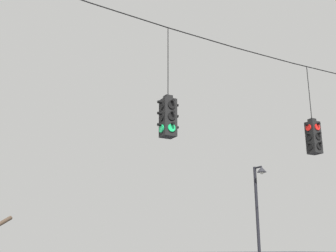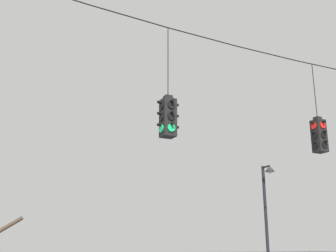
% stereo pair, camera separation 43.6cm
% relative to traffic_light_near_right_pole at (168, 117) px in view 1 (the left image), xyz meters
% --- Properties ---
extents(span_wire, '(15.29, 0.03, 0.32)m').
position_rel_traffic_light_near_right_pole_xyz_m(span_wire, '(3.33, 0.00, 2.52)').
color(span_wire, black).
extents(traffic_light_near_right_pole, '(0.58, 0.58, 2.99)m').
position_rel_traffic_light_near_right_pole_xyz_m(traffic_light_near_right_pole, '(0.00, 0.00, 0.00)').
color(traffic_light_near_right_pole, black).
extents(traffic_light_over_intersection, '(0.58, 0.58, 2.85)m').
position_rel_traffic_light_near_right_pole_xyz_m(traffic_light_over_intersection, '(5.07, 0.00, 0.11)').
color(traffic_light_over_intersection, black).
extents(street_lamp, '(0.38, 0.67, 5.01)m').
position_rel_traffic_light_near_right_pole_xyz_m(street_lamp, '(6.43, 4.25, -1.68)').
color(street_lamp, black).
rests_on(street_lamp, ground_plane).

